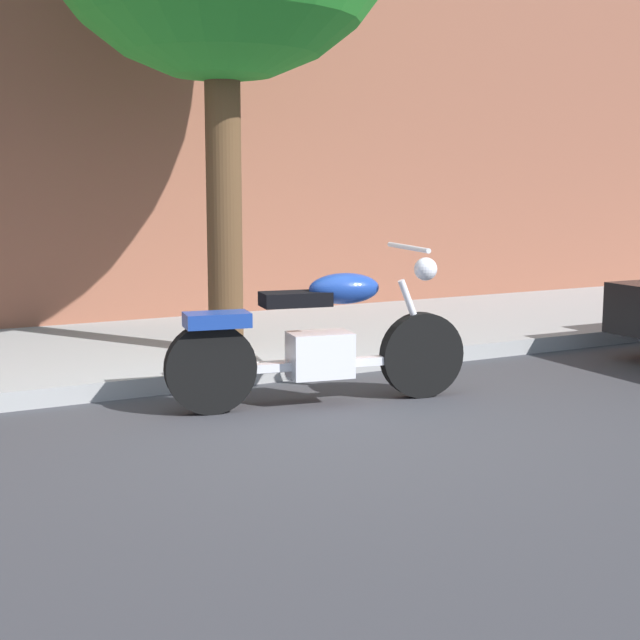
{
  "coord_description": "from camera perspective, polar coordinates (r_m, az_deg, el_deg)",
  "views": [
    {
      "loc": [
        -2.59,
        -5.25,
        1.59
      ],
      "look_at": [
        0.36,
        0.41,
        0.61
      ],
      "focal_mm": 51.5,
      "sensor_mm": 36.0,
      "label": 1
    }
  ],
  "objects": [
    {
      "name": "motorcycle",
      "position": [
        6.49,
        -0.03,
        -1.3
      ],
      "size": [
        2.19,
        0.77,
        1.13
      ],
      "color": "black",
      "rests_on": "ground"
    },
    {
      "name": "sidewalk",
      "position": [
        8.45,
        -9.25,
        -1.78
      ],
      "size": [
        22.18,
        2.86,
        0.14
      ],
      "primitive_type": "cube",
      "color": "#9A9A9A",
      "rests_on": "ground"
    },
    {
      "name": "ground_plane",
      "position": [
        6.06,
        -1.25,
        -6.5
      ],
      "size": [
        60.0,
        60.0,
        0.0
      ],
      "primitive_type": "plane",
      "color": "#38383D"
    }
  ]
}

